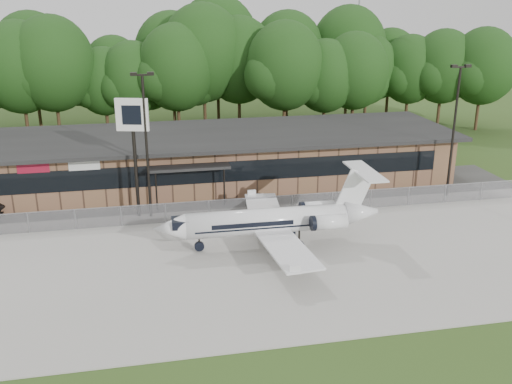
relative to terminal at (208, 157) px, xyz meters
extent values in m
plane|color=#334B1A|center=(0.00, -23.94, -2.18)|extent=(160.00, 160.00, 0.00)
cube|color=#9E9B93|center=(0.00, -15.94, -2.14)|extent=(64.00, 18.00, 0.08)
cube|color=#383835|center=(0.00, -4.44, -2.15)|extent=(50.00, 9.00, 0.06)
cube|color=brown|center=(0.00, 0.06, -0.18)|extent=(40.00, 10.00, 4.00)
cube|color=black|center=(0.00, -4.96, 0.12)|extent=(36.00, 0.08, 1.60)
cube|color=black|center=(0.00, -0.44, 1.97)|extent=(41.00, 11.50, 0.30)
cube|color=black|center=(-2.00, -5.54, 0.82)|extent=(6.00, 1.60, 0.20)
cube|color=maroon|center=(-13.00, -4.99, 1.22)|extent=(2.20, 0.06, 0.70)
cube|color=silver|center=(-9.50, -4.99, 1.22)|extent=(2.20, 0.06, 0.70)
cube|color=gray|center=(0.00, -8.94, -1.43)|extent=(46.00, 0.03, 1.50)
cube|color=gray|center=(0.00, -8.94, -0.68)|extent=(46.00, 0.04, 0.04)
cylinder|color=gray|center=(22.00, 24.06, 10.32)|extent=(0.20, 0.20, 25.00)
cylinder|color=black|center=(-5.00, -7.44, 2.82)|extent=(0.18, 0.18, 10.00)
cube|color=black|center=(-5.00, -7.44, 7.87)|extent=(1.20, 0.12, 0.12)
cube|color=black|center=(-5.55, -7.44, 7.94)|extent=(0.45, 0.30, 0.22)
cube|color=black|center=(-4.45, -7.44, 7.94)|extent=(0.45, 0.30, 0.22)
cylinder|color=black|center=(18.00, -7.44, 2.82)|extent=(0.18, 0.18, 10.00)
cube|color=black|center=(18.00, -7.44, 7.87)|extent=(1.20, 0.12, 0.12)
cube|color=black|center=(17.45, -7.44, 7.94)|extent=(0.45, 0.30, 0.22)
cube|color=black|center=(18.55, -7.44, 7.94)|extent=(0.45, 0.30, 0.22)
cylinder|color=silver|center=(1.99, -14.17, -0.47)|extent=(10.04, 1.69, 1.60)
cone|color=silver|center=(-4.03, -14.11, -0.47)|extent=(2.02, 1.62, 1.60)
cone|color=silver|center=(8.10, -14.22, -0.32)|extent=(2.22, 1.62, 1.60)
cube|color=silver|center=(2.46, -17.48, -0.92)|extent=(2.26, 6.03, 0.12)
cube|color=silver|center=(2.52, -10.86, -0.92)|extent=(2.26, 6.03, 0.12)
cylinder|color=silver|center=(5.58, -15.45, -0.32)|extent=(2.21, 0.92, 0.90)
cylinder|color=silver|center=(5.61, -12.95, -0.32)|extent=(2.21, 0.92, 0.90)
cube|color=silver|center=(7.60, -14.22, 1.13)|extent=(2.46, 0.16, 3.02)
cube|color=silver|center=(8.20, -14.22, 2.39)|extent=(1.34, 4.62, 0.10)
cube|color=black|center=(-3.33, -14.12, -0.19)|extent=(1.01, 1.21, 0.50)
cube|color=black|center=(3.79, -14.18, -1.83)|extent=(0.82, 2.41, 0.70)
cylinder|color=black|center=(-2.22, -14.13, -1.83)|extent=(0.61, 0.61, 0.22)
cylinder|color=black|center=(-5.83, -7.14, 1.87)|extent=(0.30, 0.30, 8.08)
cube|color=silver|center=(-5.83, -7.14, 5.20)|extent=(2.22, 0.80, 2.22)
cube|color=black|center=(-5.86, -7.27, 5.20)|extent=(1.28, 0.36, 1.31)
camera|label=1|loc=(-5.09, -46.15, 12.69)|focal=40.00mm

